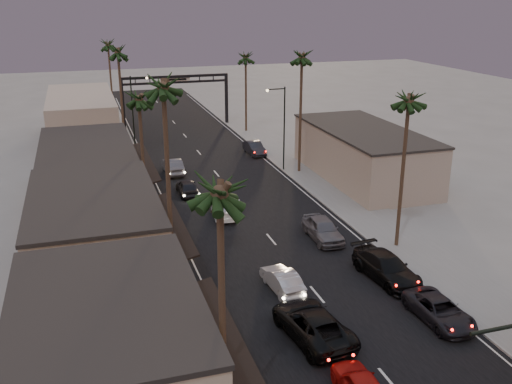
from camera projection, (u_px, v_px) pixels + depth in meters
ground at (231, 191)px, 54.98m from camera, size 200.00×200.00×0.00m
road at (219, 176)px, 59.49m from camera, size 14.00×120.00×0.02m
sidewalk_left at (120, 165)px, 63.10m from camera, size 5.00×92.00×0.12m
sidewalk_right at (282, 152)px, 68.46m from camera, size 5.00×92.00×0.12m
storefront_near at (110, 358)px, 25.17m from camera, size 8.00×12.00×5.50m
storefront_mid at (96, 237)px, 37.79m from camera, size 8.00×14.00×5.50m
storefront_far at (88, 173)px, 52.29m from camera, size 8.00×16.00×5.00m
storefront_dist at (82, 118)px, 72.87m from camera, size 8.00×20.00×6.00m
building_right at (363, 155)px, 58.12m from camera, size 8.00×18.00×5.00m
arch at (175, 88)px, 80.21m from camera, size 15.20×0.40×7.27m
streetlight_right at (282, 122)px, 59.70m from camera, size 2.13×0.30×9.00m
streetlight_left at (135, 107)px, 67.51m from camera, size 2.13×0.30×9.00m
palm_la at (219, 183)px, 20.85m from camera, size 3.20×3.20×13.20m
palm_lb at (163, 81)px, 31.94m from camera, size 3.20×3.20×15.20m
palm_lc at (138, 94)px, 45.51m from camera, size 3.20×3.20×12.20m
palm_ld at (118, 48)px, 62.01m from camera, size 3.20×3.20×14.20m
palm_ra at (409, 95)px, 39.23m from camera, size 3.20×3.20×13.20m
palm_rb at (302, 53)px, 56.95m from camera, size 3.20×3.20×14.20m
palm_rc at (246, 54)px, 75.61m from camera, size 3.20×3.20×12.20m
palm_far at (108, 42)px, 83.14m from camera, size 3.20×3.20×13.20m
oncoming_pickup at (312, 324)px, 31.34m from camera, size 3.46×6.31×1.68m
oncoming_silver at (282, 280)px, 36.40m from camera, size 1.79×4.38×1.41m
oncoming_white at (224, 208)px, 48.67m from camera, size 2.44×4.99×1.40m
oncoming_dgrey at (187, 187)px, 53.91m from camera, size 1.77×4.32×1.47m
oncoming_grey_far at (173, 166)px, 60.24m from camera, size 1.76×4.93×1.62m
curbside_near at (440, 310)px, 32.92m from camera, size 2.44×5.06×1.39m
curbside_black at (386, 268)px, 37.73m from camera, size 3.00×6.10×1.71m
curbside_grey at (323, 229)px, 43.94m from camera, size 2.16×5.09×1.71m
curbside_far at (254, 148)px, 67.52m from camera, size 1.76×4.62×1.50m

